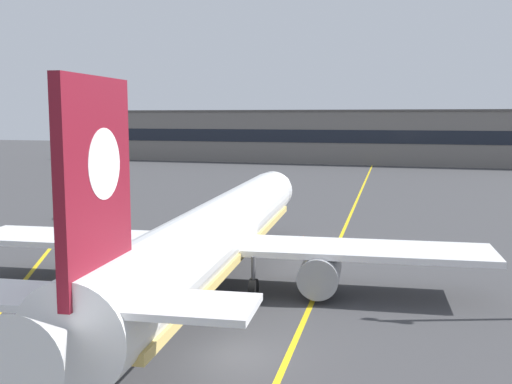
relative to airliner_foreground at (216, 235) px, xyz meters
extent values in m
plane|color=#3D3D3F|center=(4.36, -9.23, -3.37)|extent=(400.00, 400.00, 0.00)
cube|color=yellow|center=(4.36, 20.77, -3.37)|extent=(13.82, 179.51, 0.01)
cube|color=yellow|center=(-9.64, -7.23, -3.37)|extent=(27.15, 53.77, 0.01)
cylinder|color=white|center=(-0.02, 0.15, 0.13)|extent=(7.67, 36.20, 3.80)
cone|color=white|center=(-2.10, 19.33, 0.13)|extent=(3.87, 2.98, 3.61)
cone|color=white|center=(2.08, -19.14, 0.53)|extent=(3.14, 3.09, 2.85)
cube|color=#DBBC66|center=(-0.02, 0.15, -0.91)|extent=(7.28, 33.33, 0.44)
cube|color=black|center=(-1.90, 17.44, 0.80)|extent=(2.95, 1.40, 0.60)
cube|color=white|center=(-0.08, 0.74, -0.72)|extent=(32.33, 8.23, 0.36)
cylinder|color=gray|center=(-6.14, -0.92, -1.94)|extent=(2.68, 3.83, 2.30)
cylinder|color=black|center=(-6.34, 0.92, -1.94)|extent=(1.96, 0.39, 1.95)
cylinder|color=gray|center=(6.19, 0.42, -1.94)|extent=(2.68, 3.83, 2.30)
cylinder|color=black|center=(5.99, 2.26, -1.94)|extent=(1.96, 0.39, 1.95)
cube|color=maroon|center=(1.69, -15.56, 4.68)|extent=(0.92, 4.82, 7.20)
cylinder|color=white|center=(1.66, -15.26, 5.40)|extent=(0.70, 2.43, 2.40)
cube|color=white|center=(1.76, -16.16, 0.99)|extent=(11.24, 3.97, 0.24)
cylinder|color=#4C4C51|center=(-1.58, 14.56, -1.89)|extent=(0.24, 0.24, 1.60)
cylinder|color=black|center=(-1.58, 14.56, -2.92)|extent=(0.49, 0.94, 0.90)
cylinder|color=#4C4C51|center=(-2.38, -2.12, -1.59)|extent=(0.24, 0.24, 1.60)
cylinder|color=black|center=(-2.38, -2.12, -2.72)|extent=(0.54, 1.34, 1.30)
cylinder|color=#4C4C51|center=(2.79, -1.56, -1.59)|extent=(0.24, 0.24, 1.60)
cylinder|color=black|center=(2.79, -1.56, -2.72)|extent=(0.54, 1.34, 1.30)
cube|color=white|center=(-22.80, 19.91, -2.75)|extent=(3.69, 4.53, 0.84)
cube|color=black|center=(-22.85, 20.00, -2.03)|extent=(2.54, 2.79, 0.60)
cylinder|color=orange|center=(-22.80, 19.91, -1.65)|extent=(0.14, 0.14, 0.14)
cube|color=yellow|center=(-22.80, 19.91, -2.75)|extent=(3.62, 4.37, 0.14)
cylinder|color=black|center=(-24.35, 20.79, -3.05)|extent=(0.52, 0.66, 0.64)
cylinder|color=black|center=(-22.83, 21.69, -3.05)|extent=(0.52, 0.66, 0.64)
cylinder|color=black|center=(-22.77, 18.13, -3.05)|extent=(0.52, 0.66, 0.64)
cylinder|color=black|center=(-21.25, 19.02, -3.05)|extent=(0.52, 0.66, 0.64)
cone|color=orange|center=(1.90, 15.17, -3.09)|extent=(0.36, 0.36, 0.55)
cylinder|color=white|center=(1.90, 15.17, -3.07)|extent=(0.23, 0.23, 0.07)
cube|color=orange|center=(1.90, 15.17, -3.35)|extent=(0.44, 0.44, 0.03)
cube|color=slate|center=(4.76, 102.00, 2.34)|extent=(143.10, 12.00, 11.42)
cube|color=black|center=(4.76, 95.95, 2.74)|extent=(137.37, 0.12, 2.80)
cube|color=#4E4A47|center=(4.76, 102.00, 8.25)|extent=(143.50, 12.40, 0.40)
camera|label=1|loc=(12.60, -32.88, 6.97)|focal=42.19mm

